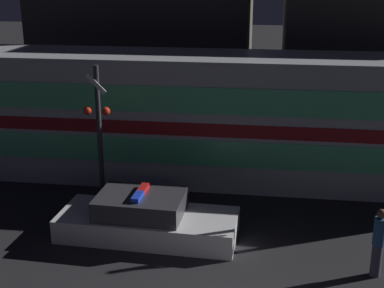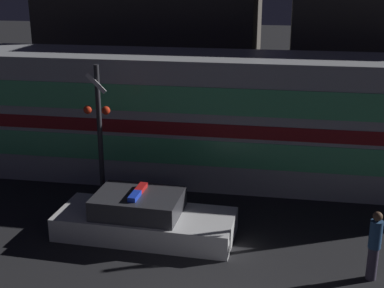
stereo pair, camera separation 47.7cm
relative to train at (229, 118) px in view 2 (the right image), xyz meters
name	(u,v)px [view 2 (the right image)]	position (x,y,z in m)	size (l,w,h in m)	color
train	(229,118)	(0.00, 0.00, 0.00)	(16.82, 2.92, 4.05)	#B7BABF
police_car	(144,219)	(-1.71, -4.42, -1.57)	(4.64, 1.97, 1.25)	silver
pedestrian	(374,245)	(3.81, -5.57, -1.18)	(0.28, 0.28, 1.63)	#3F384C
crossing_signal_far	(99,129)	(-3.38, -2.78, 0.27)	(0.77, 0.33, 4.12)	#2D2D33
building_left	(157,6)	(-4.32, 8.37, 2.95)	(9.34, 6.98, 9.95)	#47423D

